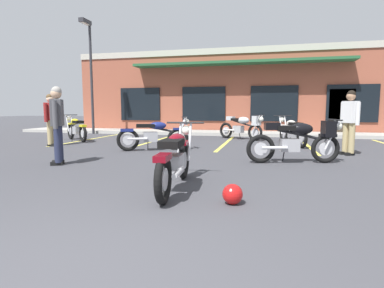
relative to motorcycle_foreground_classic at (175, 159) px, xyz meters
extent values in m
plane|color=#3D3D42|center=(-0.05, 1.38, -0.46)|extent=(80.00, 80.00, 0.00)
cube|color=#A8A59E|center=(-0.05, 10.01, -0.39)|extent=(22.00, 1.80, 0.14)
cube|color=brown|center=(-0.05, 14.06, 1.62)|extent=(17.12, 6.26, 4.16)
cube|color=#B2AD9E|center=(-0.05, 10.91, 3.55)|extent=(17.12, 0.06, 0.30)
cube|color=black|center=(-5.18, 10.90, 0.99)|extent=(2.19, 0.06, 1.70)
cube|color=black|center=(-1.76, 10.90, 0.99)|extent=(2.19, 0.06, 1.70)
cube|color=black|center=(1.67, 10.90, 0.99)|extent=(2.19, 0.06, 1.70)
cube|color=black|center=(5.09, 10.90, 0.99)|extent=(2.19, 0.06, 1.70)
cube|color=#33281E|center=(4.66, 10.90, 0.59)|extent=(1.10, 0.06, 2.10)
cube|color=#235933|center=(-0.05, 10.49, 2.90)|extent=(10.27, 0.90, 0.12)
cube|color=#DBCC4C|center=(-5.47, 6.41, -0.46)|extent=(0.12, 4.80, 0.01)
cube|color=#DBCC4C|center=(-2.76, 6.41, -0.46)|extent=(0.12, 4.80, 0.01)
cube|color=#DBCC4C|center=(-0.05, 6.41, -0.46)|extent=(0.12, 4.80, 0.01)
cube|color=#DBCC4C|center=(2.66, 6.41, -0.46)|extent=(0.12, 4.80, 0.01)
torus|color=black|center=(0.06, -0.74, -0.14)|extent=(0.15, 0.65, 0.64)
cylinder|color=#B7B7BC|center=(0.06, -0.74, -0.14)|extent=(0.08, 0.29, 0.29)
torus|color=black|center=(-0.06, 0.69, -0.14)|extent=(0.15, 0.65, 0.64)
cylinder|color=#B7B7BC|center=(-0.06, 0.69, -0.14)|extent=(0.08, 0.29, 0.29)
cylinder|color=silver|center=(-0.16, 0.79, 0.18)|extent=(0.07, 0.33, 0.66)
cylinder|color=silver|center=(0.02, 0.80, 0.18)|extent=(0.07, 0.33, 0.66)
cylinder|color=black|center=(-0.08, 0.87, 0.50)|extent=(0.66, 0.09, 0.03)
sphere|color=silver|center=(-0.08, 0.95, 0.36)|extent=(0.18, 0.18, 0.17)
cube|color=maroon|center=(-0.06, 0.73, 0.16)|extent=(0.17, 0.37, 0.06)
cube|color=#9E9EA3|center=(0.01, -0.10, -0.06)|extent=(0.27, 0.42, 0.28)
cylinder|color=silver|center=(0.18, -0.46, -0.10)|extent=(0.12, 0.55, 0.07)
cylinder|color=black|center=(-0.01, 0.10, 0.18)|extent=(0.14, 0.94, 0.26)
ellipsoid|color=maroon|center=(-0.01, 0.12, 0.26)|extent=(0.30, 0.50, 0.22)
cube|color=black|center=(0.02, -0.24, 0.26)|extent=(0.32, 0.54, 0.10)
cube|color=maroon|center=(0.06, -0.76, 0.14)|extent=(0.19, 0.37, 0.08)
cylinder|color=black|center=(-0.17, -0.19, -0.32)|extent=(0.14, 0.04, 0.29)
torus|color=black|center=(-0.28, 8.23, -0.14)|extent=(0.59, 0.44, 0.64)
cylinder|color=#B7B7BC|center=(-0.28, 8.23, -0.14)|extent=(0.27, 0.21, 0.29)
torus|color=black|center=(0.93, 7.44, -0.14)|extent=(0.59, 0.44, 0.64)
cylinder|color=#B7B7BC|center=(0.93, 7.44, -0.14)|extent=(0.27, 0.21, 0.29)
cylinder|color=silver|center=(1.06, 7.46, 0.18)|extent=(0.30, 0.22, 0.66)
cylinder|color=silver|center=(0.96, 7.31, 0.18)|extent=(0.30, 0.22, 0.66)
cylinder|color=black|center=(1.08, 7.34, 0.50)|extent=(0.39, 0.57, 0.03)
sphere|color=silver|center=(1.14, 7.29, 0.36)|extent=(0.24, 0.24, 0.17)
cube|color=silver|center=(0.96, 7.42, 0.16)|extent=(0.38, 0.31, 0.06)
cube|color=#9E9EA3|center=(0.26, 7.88, -0.06)|extent=(0.47, 0.42, 0.28)
cylinder|color=silver|center=(-0.13, 7.96, -0.10)|extent=(0.50, 0.36, 0.07)
cylinder|color=black|center=(0.42, 7.77, 0.18)|extent=(0.82, 0.57, 0.26)
ellipsoid|color=silver|center=(0.46, 7.75, 0.30)|extent=(0.60, 0.54, 0.26)
cube|color=silver|center=(0.97, 7.41, 0.30)|extent=(0.35, 0.37, 0.36)
cube|color=black|center=(0.17, 7.93, 0.32)|extent=(0.47, 0.42, 0.10)
cube|color=silver|center=(-0.08, 8.10, 0.36)|extent=(0.38, 0.34, 0.16)
cylinder|color=black|center=(0.30, 8.07, -0.32)|extent=(0.09, 0.13, 0.29)
torus|color=black|center=(-2.51, 3.68, -0.14)|extent=(0.62, 0.36, 0.64)
cylinder|color=#B7B7BC|center=(-2.51, 3.68, -0.14)|extent=(0.29, 0.17, 0.29)
torus|color=black|center=(-1.20, 4.27, -0.14)|extent=(0.62, 0.36, 0.64)
cylinder|color=#B7B7BC|center=(-1.20, 4.27, -0.14)|extent=(0.29, 0.17, 0.29)
cylinder|color=silver|center=(-1.14, 4.40, 0.18)|extent=(0.31, 0.17, 0.66)
cylinder|color=silver|center=(-1.07, 4.23, 0.18)|extent=(0.31, 0.17, 0.66)
cylinder|color=black|center=(-1.03, 4.35, 0.50)|extent=(0.30, 0.61, 0.03)
sphere|color=silver|center=(-0.96, 4.38, 0.36)|extent=(0.23, 0.23, 0.17)
cube|color=navy|center=(-1.16, 4.29, 0.16)|extent=(0.39, 0.28, 0.06)
cube|color=#9E9EA3|center=(-1.92, 3.94, -0.06)|extent=(0.46, 0.38, 0.28)
cylinder|color=silver|center=(-2.20, 3.66, -0.10)|extent=(0.53, 0.29, 0.07)
cylinder|color=black|center=(-1.74, 4.03, 0.18)|extent=(0.88, 0.45, 0.26)
ellipsoid|color=navy|center=(-1.72, 4.03, 0.26)|extent=(0.54, 0.44, 0.22)
cube|color=black|center=(-2.05, 3.88, 0.26)|extent=(0.59, 0.47, 0.10)
cube|color=navy|center=(-2.53, 3.67, 0.14)|extent=(0.39, 0.30, 0.08)
cylinder|color=black|center=(-2.06, 4.08, -0.32)|extent=(0.08, 0.13, 0.29)
torus|color=black|center=(1.21, 2.57, -0.14)|extent=(0.65, 0.25, 0.64)
cylinder|color=#B7B7BC|center=(1.21, 2.57, -0.14)|extent=(0.29, 0.13, 0.29)
torus|color=black|center=(2.60, 2.92, -0.14)|extent=(0.65, 0.25, 0.64)
cylinder|color=#B7B7BC|center=(2.60, 2.92, -0.14)|extent=(0.29, 0.13, 0.29)
cylinder|color=silver|center=(2.68, 3.03, 0.18)|extent=(0.33, 0.12, 0.66)
cylinder|color=silver|center=(2.72, 2.85, 0.18)|extent=(0.33, 0.12, 0.66)
cylinder|color=black|center=(2.78, 2.96, 0.50)|extent=(0.19, 0.65, 0.03)
sphere|color=silver|center=(2.86, 2.98, 0.36)|extent=(0.21, 0.21, 0.17)
cube|color=black|center=(2.64, 2.93, 0.16)|extent=(0.38, 0.22, 0.06)
cube|color=#9E9EA3|center=(1.83, 2.72, -0.06)|extent=(0.45, 0.33, 0.28)
cylinder|color=silver|center=(1.50, 2.50, -0.10)|extent=(0.55, 0.20, 0.07)
cylinder|color=black|center=(2.02, 2.77, 0.18)|extent=(0.93, 0.28, 0.26)
ellipsoid|color=black|center=(2.06, 2.78, 0.30)|extent=(0.58, 0.42, 0.26)
cube|color=black|center=(2.65, 2.93, 0.30)|extent=(0.30, 0.33, 0.36)
cube|color=black|center=(1.73, 2.70, 0.32)|extent=(0.45, 0.33, 0.10)
cube|color=black|center=(1.44, 2.63, 0.36)|extent=(0.36, 0.27, 0.16)
cylinder|color=black|center=(1.72, 2.88, -0.32)|extent=(0.06, 0.14, 0.29)
torus|color=black|center=(2.40, 5.51, -0.14)|extent=(0.30, 0.64, 0.64)
cylinder|color=#B7B7BC|center=(2.40, 5.51, -0.14)|extent=(0.15, 0.29, 0.29)
torus|color=black|center=(1.94, 6.88, -0.14)|extent=(0.30, 0.64, 0.64)
cylinder|color=#B7B7BC|center=(1.94, 6.88, -0.14)|extent=(0.15, 0.29, 0.29)
cylinder|color=silver|center=(1.83, 6.95, 0.18)|extent=(0.14, 0.32, 0.66)
cylinder|color=silver|center=(2.00, 7.00, 0.18)|extent=(0.14, 0.32, 0.66)
cylinder|color=black|center=(1.89, 7.05, 0.50)|extent=(0.64, 0.24, 0.03)
sphere|color=silver|center=(1.86, 7.13, 0.36)|extent=(0.21, 0.21, 0.17)
cube|color=beige|center=(1.93, 6.92, 0.16)|extent=(0.25, 0.39, 0.06)
cube|color=#9E9EA3|center=(2.19, 6.12, -0.06)|extent=(0.35, 0.46, 0.28)
cylinder|color=silver|center=(2.44, 5.81, -0.10)|extent=(0.24, 0.54, 0.07)
cylinder|color=black|center=(2.13, 6.31, 0.18)|extent=(0.35, 0.91, 0.26)
ellipsoid|color=beige|center=(2.13, 6.33, 0.26)|extent=(0.40, 0.54, 0.22)
cube|color=black|center=(2.24, 5.99, 0.26)|extent=(0.43, 0.58, 0.10)
cube|color=beige|center=(2.40, 5.50, 0.14)|extent=(0.27, 0.39, 0.08)
cylinder|color=black|center=(2.05, 6.00, -0.32)|extent=(0.14, 0.07, 0.29)
torus|color=black|center=(-5.06, 5.39, -0.14)|extent=(0.56, 0.48, 0.64)
cylinder|color=#B7B7BC|center=(-5.06, 5.39, -0.14)|extent=(0.26, 0.23, 0.29)
torus|color=black|center=(-6.19, 6.29, -0.14)|extent=(0.56, 0.48, 0.64)
cylinder|color=#B7B7BC|center=(-6.19, 6.29, -0.14)|extent=(0.26, 0.23, 0.29)
cylinder|color=silver|center=(-6.32, 6.28, 0.18)|extent=(0.28, 0.24, 0.66)
cylinder|color=silver|center=(-6.21, 6.42, 0.18)|extent=(0.28, 0.24, 0.66)
cylinder|color=black|center=(-6.33, 6.40, 0.50)|extent=(0.44, 0.53, 0.03)
sphere|color=silver|center=(-6.39, 6.45, 0.36)|extent=(0.24, 0.24, 0.17)
cube|color=yellow|center=(-6.22, 6.31, 0.16)|extent=(0.37, 0.33, 0.06)
cube|color=#9E9EA3|center=(-5.56, 5.79, -0.06)|extent=(0.46, 0.44, 0.28)
cylinder|color=silver|center=(-5.19, 5.67, -0.10)|extent=(0.47, 0.40, 0.07)
cylinder|color=black|center=(-5.72, 5.91, 0.18)|extent=(0.77, 0.64, 0.26)
ellipsoid|color=yellow|center=(-5.73, 5.93, 0.26)|extent=(0.54, 0.50, 0.22)
cube|color=black|center=(-5.45, 5.70, 0.26)|extent=(0.58, 0.54, 0.10)
cube|color=yellow|center=(-5.05, 5.38, 0.14)|extent=(0.38, 0.35, 0.08)
cylinder|color=black|center=(-5.62, 5.60, -0.32)|extent=(0.10, 0.12, 0.29)
cube|color=black|center=(-5.42, 4.33, -0.42)|extent=(0.25, 0.12, 0.08)
cube|color=black|center=(-5.40, 4.13, -0.42)|extent=(0.25, 0.12, 0.08)
cylinder|color=tan|center=(-5.46, 4.33, 0.00)|extent=(0.16, 0.16, 0.80)
cylinder|color=tan|center=(-5.44, 4.13, 0.00)|extent=(0.16, 0.16, 0.80)
cube|color=maroon|center=(-5.45, 4.23, 0.66)|extent=(0.25, 0.39, 0.56)
cylinder|color=maroon|center=(-5.47, 4.48, 0.62)|extent=(0.11, 0.11, 0.58)
cylinder|color=maroon|center=(-5.43, 3.98, 0.62)|extent=(0.11, 0.11, 0.58)
sphere|color=beige|center=(-5.45, 4.23, 1.06)|extent=(0.23, 0.23, 0.22)
sphere|color=brown|center=(-5.46, 4.23, 1.11)|extent=(0.22, 0.22, 0.21)
cube|color=black|center=(3.43, 4.24, -0.42)|extent=(0.26, 0.21, 0.08)
cube|color=black|center=(3.33, 4.41, -0.42)|extent=(0.26, 0.21, 0.08)
cylinder|color=tan|center=(3.47, 4.26, 0.00)|extent=(0.21, 0.21, 0.80)
cylinder|color=tan|center=(3.36, 4.43, 0.00)|extent=(0.21, 0.21, 0.80)
cube|color=silver|center=(3.41, 4.35, 0.66)|extent=(0.39, 0.44, 0.56)
cylinder|color=silver|center=(3.55, 4.13, 0.62)|extent=(0.14, 0.14, 0.58)
cylinder|color=silver|center=(3.28, 4.56, 0.62)|extent=(0.14, 0.14, 0.58)
sphere|color=#A07556|center=(3.41, 4.35, 1.06)|extent=(0.30, 0.30, 0.22)
sphere|color=black|center=(3.42, 4.35, 1.11)|extent=(0.29, 0.29, 0.21)
cube|color=black|center=(-3.02, 1.26, -0.42)|extent=(0.26, 0.20, 0.08)
cube|color=black|center=(-3.11, 1.44, -0.42)|extent=(0.26, 0.20, 0.08)
cylinder|color=#232842|center=(-2.99, 1.28, 0.00)|extent=(0.20, 0.20, 0.80)
cylinder|color=#232842|center=(-3.08, 1.46, 0.00)|extent=(0.20, 0.20, 0.80)
cube|color=#4C4C51|center=(-3.03, 1.37, 0.66)|extent=(0.37, 0.44, 0.56)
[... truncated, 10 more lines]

